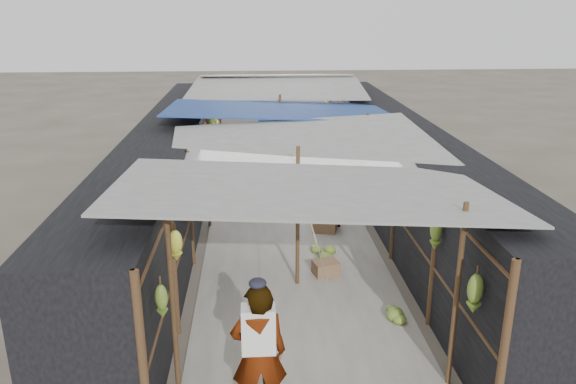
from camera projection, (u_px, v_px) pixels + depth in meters
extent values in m
cube|color=#9E998E|center=(286.00, 216.00, 13.64)|extent=(3.60, 16.00, 0.02)
cube|color=black|center=(171.00, 173.00, 13.12)|extent=(1.40, 15.00, 2.30)
cube|color=black|center=(398.00, 169.00, 13.45)|extent=(1.40, 15.00, 2.30)
cube|color=#966F4C|center=(325.00, 225.00, 12.69)|extent=(0.60, 0.53, 0.31)
cube|color=#966F4C|center=(326.00, 268.00, 10.63)|extent=(0.54, 0.47, 0.28)
cube|color=#966F4C|center=(263.00, 161.00, 18.15)|extent=(0.44, 0.36, 0.26)
cylinder|color=black|center=(326.00, 206.00, 14.09)|extent=(0.62, 0.62, 0.19)
imported|color=white|center=(259.00, 354.00, 6.68)|extent=(0.70, 0.48, 1.84)
imported|color=navy|center=(263.00, 174.00, 14.14)|extent=(0.95, 0.82, 1.69)
imported|color=#44413B|center=(337.00, 209.00, 12.86)|extent=(0.57, 0.66, 0.89)
cylinder|color=brown|center=(173.00, 307.00, 6.97)|extent=(0.07, 0.07, 2.60)
cylinder|color=brown|center=(456.00, 298.00, 7.19)|extent=(0.07, 0.07, 2.60)
cylinder|color=brown|center=(298.00, 218.00, 9.92)|extent=(0.07, 0.07, 2.60)
cylinder|color=brown|center=(208.00, 173.00, 12.65)|extent=(0.07, 0.07, 2.60)
cylinder|color=brown|center=(365.00, 170.00, 12.88)|extent=(0.07, 0.07, 2.60)
cylinder|color=brown|center=(280.00, 141.00, 15.61)|extent=(0.07, 0.07, 2.60)
cylinder|color=brown|center=(221.00, 122.00, 18.34)|extent=(0.07, 0.07, 2.60)
cylinder|color=brown|center=(330.00, 120.00, 18.56)|extent=(0.07, 0.07, 2.60)
cube|color=gray|center=(310.00, 188.00, 7.65)|extent=(5.21, 3.19, 0.52)
cube|color=gray|center=(303.00, 144.00, 10.74)|extent=(5.23, 3.73, 0.50)
cube|color=navy|center=(279.00, 110.00, 13.82)|extent=(5.40, 3.60, 0.41)
cube|color=gray|center=(277.00, 87.00, 16.92)|extent=(5.37, 3.66, 0.27)
cube|color=gray|center=(277.00, 75.00, 19.18)|extent=(5.00, 1.99, 0.24)
cylinder|color=brown|center=(199.00, 135.00, 12.88)|extent=(0.06, 15.00, 0.06)
cylinder|color=brown|center=(371.00, 133.00, 13.13)|extent=(0.06, 15.00, 0.06)
cylinder|color=gray|center=(286.00, 134.00, 13.00)|extent=(0.02, 15.00, 0.02)
cube|color=#193EA5|center=(282.00, 139.00, 13.87)|extent=(0.70, 0.03, 0.60)
cube|color=#277539|center=(257.00, 192.00, 10.04)|extent=(0.60, 0.03, 0.70)
cube|color=#1F4C8E|center=(269.00, 120.00, 16.25)|extent=(0.65, 0.03, 0.60)
cube|color=silver|center=(299.00, 128.00, 14.99)|extent=(0.60, 0.03, 0.55)
cube|color=#172E99|center=(311.00, 169.00, 11.36)|extent=(0.55, 0.03, 0.65)
ellipsoid|color=olive|center=(162.00, 301.00, 6.61)|extent=(0.15, 0.13, 0.44)
ellipsoid|color=gold|center=(176.00, 246.00, 7.88)|extent=(0.20, 0.17, 0.46)
ellipsoid|color=olive|center=(190.00, 206.00, 9.72)|extent=(0.18, 0.15, 0.50)
ellipsoid|color=olive|center=(196.00, 179.00, 10.84)|extent=(0.15, 0.13, 0.43)
ellipsoid|color=olive|center=(203.00, 156.00, 12.57)|extent=(0.17, 0.14, 0.45)
ellipsoid|color=olive|center=(206.00, 142.00, 13.41)|extent=(0.15, 0.13, 0.49)
ellipsoid|color=olive|center=(211.00, 128.00, 15.14)|extent=(0.18, 0.15, 0.58)
ellipsoid|color=gold|center=(215.00, 123.00, 16.78)|extent=(0.15, 0.13, 0.46)
ellipsoid|color=olive|center=(218.00, 114.00, 18.30)|extent=(0.18, 0.15, 0.46)
ellipsoid|color=gold|center=(220.00, 104.00, 19.33)|extent=(0.16, 0.13, 0.47)
ellipsoid|color=olive|center=(475.00, 294.00, 6.79)|extent=(0.20, 0.17, 0.53)
ellipsoid|color=olive|center=(436.00, 232.00, 8.19)|extent=(0.19, 0.16, 0.56)
ellipsoid|color=olive|center=(406.00, 203.00, 9.74)|extent=(0.17, 0.15, 0.41)
ellipsoid|color=olive|center=(384.00, 176.00, 11.37)|extent=(0.20, 0.17, 0.41)
ellipsoid|color=olive|center=(370.00, 147.00, 12.69)|extent=(0.16, 0.13, 0.38)
ellipsoid|color=gold|center=(361.00, 139.00, 13.69)|extent=(0.15, 0.13, 0.38)
ellipsoid|color=olive|center=(350.00, 133.00, 15.30)|extent=(0.17, 0.15, 0.39)
ellipsoid|color=olive|center=(342.00, 115.00, 16.53)|extent=(0.16, 0.14, 0.42)
ellipsoid|color=olive|center=(335.00, 112.00, 17.95)|extent=(0.15, 0.13, 0.45)
ellipsoid|color=gold|center=(328.00, 102.00, 19.45)|extent=(0.16, 0.14, 0.52)
ellipsoid|color=olive|center=(405.00, 313.00, 9.02)|extent=(0.70, 0.60, 0.35)
ellipsoid|color=olive|center=(329.00, 249.00, 11.39)|extent=(0.70, 0.60, 0.35)
ellipsoid|color=gold|center=(323.00, 171.00, 17.00)|extent=(0.56, 0.47, 0.28)
ellipsoid|color=gold|center=(327.00, 198.00, 14.61)|extent=(0.47, 0.40, 0.24)
ellipsoid|color=olive|center=(274.00, 210.00, 13.65)|extent=(0.61, 0.52, 0.31)
ellipsoid|color=gold|center=(230.00, 166.00, 17.53)|extent=(0.50, 0.42, 0.25)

